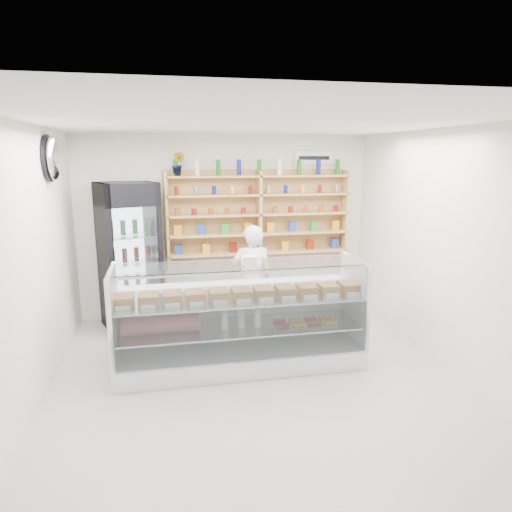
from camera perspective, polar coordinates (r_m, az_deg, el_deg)
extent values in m
plane|color=#ABACB0|center=(5.24, 0.28, -15.81)|extent=(5.00, 5.00, 0.00)
plane|color=white|center=(4.63, 0.31, 16.38)|extent=(5.00, 5.00, 0.00)
plane|color=silver|center=(7.17, -3.77, 3.71)|extent=(4.50, 0.00, 4.50)
plane|color=silver|center=(2.48, 12.46, -13.68)|extent=(4.50, 0.00, 4.50)
plane|color=silver|center=(4.83, -26.84, -1.86)|extent=(0.00, 5.00, 5.00)
plane|color=silver|center=(5.64, 23.29, 0.35)|extent=(0.00, 5.00, 5.00)
cube|color=white|center=(5.63, -1.92, -12.38)|extent=(2.92, 0.83, 0.24)
cube|color=white|center=(5.82, -2.58, -6.99)|extent=(2.92, 0.05, 0.61)
cube|color=silver|center=(5.48, -1.95, -8.82)|extent=(2.80, 0.73, 0.02)
cube|color=silver|center=(5.36, -1.98, -5.23)|extent=(2.86, 0.76, 0.02)
cube|color=silver|center=(5.02, -1.21, -7.69)|extent=(2.86, 0.12, 1.02)
cube|color=silver|center=(5.21, -1.92, -1.10)|extent=(2.86, 0.58, 0.01)
imported|color=silver|center=(6.41, -0.50, -2.99)|extent=(0.60, 0.42, 1.56)
cube|color=black|center=(6.83, -15.52, -0.04)|extent=(0.97, 0.96, 2.12)
cube|color=#300434|center=(6.39, -17.25, 7.21)|extent=(0.71, 0.28, 0.30)
cube|color=silver|center=(6.53, -16.75, -1.54)|extent=(0.61, 0.23, 1.68)
cube|color=tan|center=(6.92, -11.04, 4.79)|extent=(0.04, 0.28, 1.33)
cube|color=tan|center=(7.07, 0.42, 5.17)|extent=(0.04, 0.28, 1.33)
cube|color=tan|center=(7.48, 11.01, 5.34)|extent=(0.04, 0.28, 1.33)
cube|color=tan|center=(7.17, 0.41, 0.49)|extent=(2.80, 0.28, 0.03)
cube|color=tan|center=(7.11, 0.41, 2.85)|extent=(2.80, 0.28, 0.03)
cube|color=tan|center=(7.07, 0.42, 5.25)|extent=(2.80, 0.28, 0.03)
cube|color=tan|center=(7.04, 0.42, 7.67)|extent=(2.80, 0.28, 0.03)
cube|color=tan|center=(7.02, 0.42, 9.95)|extent=(2.80, 0.28, 0.03)
imported|color=#1E6626|center=(6.87, -9.73, 11.27)|extent=(0.23, 0.21, 0.34)
ellipsoid|color=silver|center=(5.86, -24.03, 11.07)|extent=(0.15, 0.50, 0.50)
cube|color=white|center=(7.38, 7.23, 12.07)|extent=(0.62, 0.03, 0.20)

